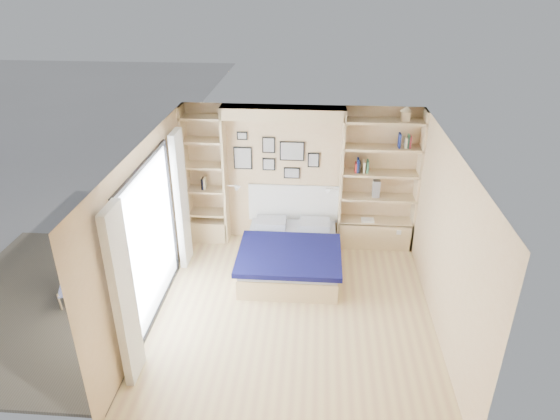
{
  "coord_description": "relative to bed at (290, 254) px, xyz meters",
  "views": [
    {
      "loc": [
        0.26,
        -5.81,
        4.59
      ],
      "look_at": [
        -0.25,
        0.9,
        1.23
      ],
      "focal_mm": 32.0,
      "sensor_mm": 36.0,
      "label": 1
    }
  ],
  "objects": [
    {
      "name": "reading_lamps",
      "position": [
        -0.19,
        0.77,
        0.83
      ],
      "size": [
        1.92,
        0.12,
        0.15
      ],
      "color": "silver",
      "rests_on": "ground"
    },
    {
      "name": "deck",
      "position": [
        -3.49,
        -1.23,
        -0.27
      ],
      "size": [
        3.2,
        4.0,
        0.05
      ],
      "primitive_type": "cube",
      "color": "brown",
      "rests_on": "ground"
    },
    {
      "name": "shelf_decor",
      "position": [
        1.15,
        0.84,
        1.4
      ],
      "size": [
        3.5,
        0.23,
        2.03
      ],
      "color": "#A51E1E",
      "rests_on": "ground"
    },
    {
      "name": "room_shell",
      "position": [
        -0.28,
        0.29,
        0.81
      ],
      "size": [
        4.5,
        4.5,
        4.5
      ],
      "color": "#D0AF84",
      "rests_on": "ground"
    },
    {
      "name": "bed",
      "position": [
        0.0,
        0.0,
        0.0
      ],
      "size": [
        1.62,
        2.01,
        1.07
      ],
      "color": "tan",
      "rests_on": "ground"
    },
    {
      "name": "deck_chair",
      "position": [
        -3.21,
        -1.06,
        0.07
      ],
      "size": [
        0.68,
        0.82,
        0.71
      ],
      "rotation": [
        0.0,
        0.0,
        0.42
      ],
      "color": "tan",
      "rests_on": "ground"
    },
    {
      "name": "photo_gallery",
      "position": [
        -0.35,
        0.99,
        1.34
      ],
      "size": [
        1.48,
        0.02,
        0.82
      ],
      "color": "black",
      "rests_on": "ground"
    },
    {
      "name": "ground",
      "position": [
        0.11,
        -1.23,
        -0.27
      ],
      "size": [
        4.5,
        4.5,
        0.0
      ],
      "primitive_type": "plane",
      "color": "#D8BD7D",
      "rests_on": "ground"
    }
  ]
}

